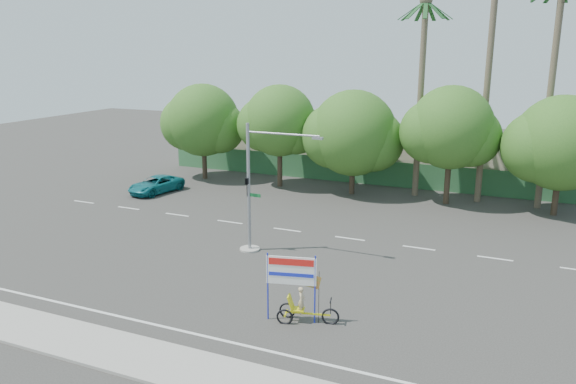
% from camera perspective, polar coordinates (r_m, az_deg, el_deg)
% --- Properties ---
extents(ground, '(120.00, 120.00, 0.00)m').
position_cam_1_polar(ground, '(26.77, -3.06, -9.36)').
color(ground, '#33302D').
rests_on(ground, ground).
extents(sidewalk_near, '(50.00, 2.40, 0.12)m').
position_cam_1_polar(sidewalk_near, '(21.07, -12.59, -16.60)').
color(sidewalk_near, gray).
rests_on(sidewalk_near, ground).
extents(fence, '(38.00, 0.08, 2.00)m').
position_cam_1_polar(fence, '(45.81, 9.01, 1.94)').
color(fence, '#336B3D').
rests_on(fence, ground).
extents(building_left, '(12.00, 8.00, 4.00)m').
position_cam_1_polar(building_left, '(53.02, -0.23, 4.92)').
color(building_left, '#C3B69B').
rests_on(building_left, ground).
extents(building_right, '(14.00, 8.00, 3.60)m').
position_cam_1_polar(building_right, '(48.80, 19.54, 3.00)').
color(building_right, '#C3B69B').
rests_on(building_right, ground).
extents(tree_far_left, '(7.14, 6.00, 7.96)m').
position_cam_1_polar(tree_far_left, '(47.49, -8.68, 7.00)').
color(tree_far_left, '#473828').
rests_on(tree_far_left, ground).
extents(tree_left, '(6.66, 5.60, 8.07)m').
position_cam_1_polar(tree_left, '(44.15, -0.90, 7.00)').
color(tree_left, '#473828').
rests_on(tree_left, ground).
extents(tree_center, '(7.62, 6.40, 7.85)m').
position_cam_1_polar(tree_center, '(42.14, 6.58, 5.73)').
color(tree_center, '#473828').
rests_on(tree_center, ground).
extents(tree_right, '(6.90, 5.80, 8.36)m').
position_cam_1_polar(tree_right, '(40.57, 16.16, 6.02)').
color(tree_right, '#473828').
rests_on(tree_right, ground).
extents(tree_far_right, '(7.38, 6.20, 7.94)m').
position_cam_1_polar(tree_far_right, '(40.38, 25.99, 4.23)').
color(tree_far_right, '#473828').
rests_on(tree_far_right, ground).
extents(palm_tall, '(3.73, 3.79, 17.45)m').
position_cam_1_polar(palm_tall, '(41.47, 19.84, 13.18)').
color(palm_tall, '#70604C').
rests_on(palm_tall, ground).
extents(palm_mid, '(3.73, 3.79, 15.45)m').
position_cam_1_polar(palm_mid, '(41.39, 25.33, 11.17)').
color(palm_mid, '#70604C').
rests_on(palm_mid, ground).
extents(palm_short, '(3.73, 3.79, 14.45)m').
position_cam_1_polar(palm_short, '(42.09, 13.43, 11.44)').
color(palm_short, '#70604C').
rests_on(palm_short, ground).
extents(traffic_signal, '(4.72, 1.10, 7.00)m').
position_cam_1_polar(traffic_signal, '(30.09, -3.49, -0.76)').
color(traffic_signal, gray).
rests_on(traffic_signal, ground).
extents(trike_billboard, '(2.91, 1.07, 2.93)m').
position_cam_1_polar(trike_billboard, '(22.92, 1.04, -10.39)').
color(trike_billboard, black).
rests_on(trike_billboard, ground).
extents(pickup_truck, '(2.94, 4.86, 1.26)m').
position_cam_1_polar(pickup_truck, '(44.07, -13.26, 0.73)').
color(pickup_truck, '#106C74').
rests_on(pickup_truck, ground).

